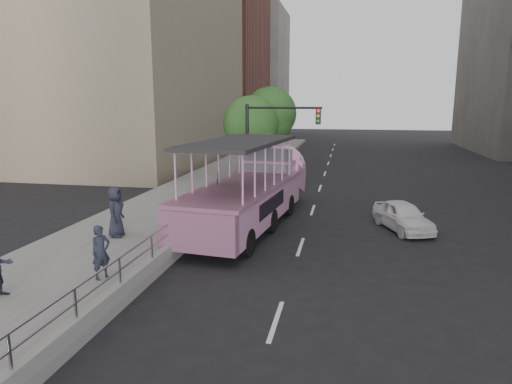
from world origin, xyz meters
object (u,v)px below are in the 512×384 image
at_px(car, 403,216).
at_px(street_tree_far, 271,116).
at_px(duck_boat, 252,192).
at_px(parking_sign, 218,194).
at_px(traffic_signal, 268,135).
at_px(pedestrian_far, 116,212).
at_px(pedestrian_near, 101,252).
at_px(street_tree_near, 253,126).

distance_m(car, street_tree_far, 17.27).
relative_size(duck_boat, car, 3.26).
bearing_deg(duck_boat, parking_sign, -126.32).
bearing_deg(parking_sign, traffic_signal, 82.59).
xyz_separation_m(pedestrian_far, street_tree_far, (2.79, 18.93, 3.05)).
height_order(duck_boat, pedestrian_near, duck_boat).
xyz_separation_m(street_tree_near, street_tree_far, (0.20, 6.00, 0.49)).
height_order(car, pedestrian_near, pedestrian_near).
relative_size(traffic_signal, street_tree_far, 0.81).
xyz_separation_m(pedestrian_far, traffic_signal, (4.19, 9.50, 2.24)).
xyz_separation_m(pedestrian_far, parking_sign, (3.28, 2.55, 0.30)).
bearing_deg(street_tree_far, duck_boat, -83.77).
bearing_deg(car, street_tree_far, 97.85).
bearing_deg(parking_sign, duck_boat, 53.68).
bearing_deg(pedestrian_near, car, -18.74).
bearing_deg(pedestrian_far, car, -76.74).
height_order(pedestrian_near, street_tree_far, street_tree_far).
xyz_separation_m(car, pedestrian_far, (-10.87, -4.13, 0.65)).
distance_m(traffic_signal, street_tree_near, 3.80).
distance_m(street_tree_near, street_tree_far, 6.02).
height_order(traffic_signal, street_tree_far, street_tree_far).
distance_m(pedestrian_near, street_tree_far, 23.15).
bearing_deg(street_tree_far, traffic_signal, -81.57).
bearing_deg(parking_sign, pedestrian_far, -142.16).
bearing_deg(parking_sign, car, 11.76).
xyz_separation_m(duck_boat, street_tree_far, (-1.62, 14.85, 2.90)).
distance_m(pedestrian_near, pedestrian_far, 4.30).
height_order(parking_sign, traffic_signal, traffic_signal).
bearing_deg(pedestrian_near, traffic_signal, 19.32).
bearing_deg(pedestrian_far, duck_boat, -54.73).
bearing_deg(traffic_signal, car, -38.83).
xyz_separation_m(pedestrian_far, street_tree_near, (2.59, 12.93, 2.56)).
distance_m(pedestrian_near, traffic_signal, 13.91).
xyz_separation_m(parking_sign, street_tree_far, (-0.49, 16.38, 2.75)).
xyz_separation_m(duck_boat, street_tree_near, (-1.82, 8.85, 2.41)).
bearing_deg(traffic_signal, pedestrian_near, -100.64).
bearing_deg(pedestrian_far, pedestrian_near, -164.88).
bearing_deg(street_tree_near, street_tree_far, 88.09).
distance_m(car, parking_sign, 7.81).
relative_size(car, pedestrian_near, 2.26).
bearing_deg(pedestrian_far, street_tree_far, -15.91).
distance_m(duck_boat, car, 6.51).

